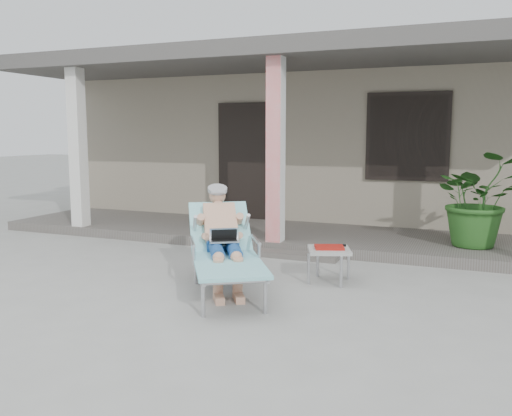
% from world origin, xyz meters
% --- Properties ---
extents(ground, '(60.00, 60.00, 0.00)m').
position_xyz_m(ground, '(0.00, 0.00, 0.00)').
color(ground, '#9E9E99').
rests_on(ground, ground).
extents(house, '(10.40, 5.40, 3.30)m').
position_xyz_m(house, '(0.00, 6.50, 1.67)').
color(house, gray).
rests_on(house, ground).
extents(porch_deck, '(10.00, 2.00, 0.15)m').
position_xyz_m(porch_deck, '(0.00, 3.00, 0.07)').
color(porch_deck, '#605B56').
rests_on(porch_deck, ground).
extents(porch_overhang, '(10.00, 2.30, 2.85)m').
position_xyz_m(porch_overhang, '(0.00, 2.95, 2.79)').
color(porch_overhang, silver).
rests_on(porch_overhang, porch_deck).
extents(porch_step, '(2.00, 0.30, 0.07)m').
position_xyz_m(porch_step, '(0.00, 1.85, 0.04)').
color(porch_step, '#605B56').
rests_on(porch_step, ground).
extents(lounger, '(1.51, 1.85, 1.19)m').
position_xyz_m(lounger, '(0.15, 0.11, 0.73)').
color(lounger, '#B7B7BC').
rests_on(lounger, ground).
extents(side_table, '(0.60, 0.60, 0.42)m').
position_xyz_m(side_table, '(1.14, 0.84, 0.35)').
color(side_table, '#A3A39F').
rests_on(side_table, ground).
extents(potted_palm, '(1.45, 1.35, 1.31)m').
position_xyz_m(potted_palm, '(2.71, 2.87, 0.81)').
color(potted_palm, '#26591E').
rests_on(potted_palm, porch_deck).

